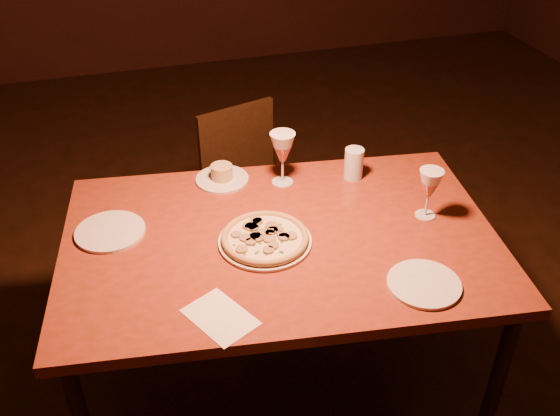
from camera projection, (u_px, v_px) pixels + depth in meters
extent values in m
plane|color=black|center=(336.00, 393.00, 2.41)|extent=(7.00, 7.00, 0.00)
cube|color=maroon|center=(280.00, 241.00, 2.02)|extent=(1.50, 1.07, 0.04)
cylinder|color=black|center=(107.00, 271.00, 2.47)|extent=(0.05, 0.05, 0.71)
cylinder|color=black|center=(495.00, 388.00, 2.00)|extent=(0.05, 0.05, 0.71)
cylinder|color=black|center=(416.00, 241.00, 2.63)|extent=(0.05, 0.05, 0.71)
cube|color=black|center=(257.00, 197.00, 2.82)|extent=(0.46, 0.46, 0.04)
cube|color=black|center=(237.00, 143.00, 2.82)|extent=(0.37, 0.13, 0.36)
cylinder|color=black|center=(247.00, 262.00, 2.76)|extent=(0.03, 0.03, 0.38)
cylinder|color=black|center=(215.00, 228.00, 2.97)|extent=(0.03, 0.03, 0.38)
cylinder|color=black|center=(303.00, 240.00, 2.90)|extent=(0.03, 0.03, 0.38)
cylinder|color=black|center=(268.00, 209.00, 3.11)|extent=(0.03, 0.03, 0.38)
cylinder|color=silver|center=(265.00, 241.00, 1.98)|extent=(0.30, 0.30, 0.01)
cylinder|color=beige|center=(265.00, 239.00, 1.97)|extent=(0.27, 0.27, 0.01)
torus|color=tan|center=(265.00, 237.00, 1.97)|extent=(0.28, 0.28, 0.02)
cylinder|color=silver|center=(222.00, 179.00, 2.28)|extent=(0.19, 0.19, 0.01)
cylinder|color=tan|center=(222.00, 172.00, 2.27)|extent=(0.08, 0.08, 0.05)
cylinder|color=silver|center=(354.00, 163.00, 2.27)|extent=(0.07, 0.07, 0.12)
cylinder|color=silver|center=(110.00, 231.00, 2.02)|extent=(0.23, 0.23, 0.01)
cylinder|color=silver|center=(424.00, 284.00, 1.81)|extent=(0.22, 0.22, 0.01)
cube|color=white|center=(220.00, 317.00, 1.71)|extent=(0.21, 0.24, 0.00)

